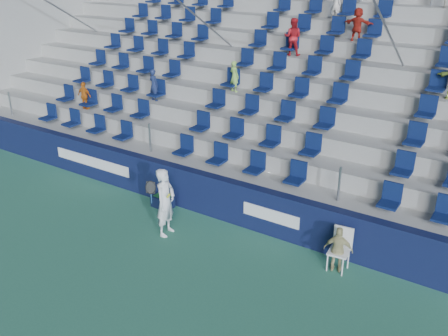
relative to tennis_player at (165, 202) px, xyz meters
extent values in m
plane|color=#32755A|center=(0.84, -1.65, -0.92)|extent=(70.00, 70.00, 0.00)
cube|color=#10173D|center=(0.84, 1.50, -0.32)|extent=(24.00, 0.30, 1.20)
cube|color=white|center=(-4.16, 1.34, -0.30)|extent=(3.20, 0.02, 0.34)
cube|color=white|center=(2.34, 1.34, -0.30)|extent=(1.60, 0.02, 0.34)
cube|color=#989893|center=(0.84, 2.08, -0.32)|extent=(24.00, 0.85, 1.20)
cube|color=#989893|center=(0.84, 2.93, -0.07)|extent=(24.00, 0.85, 1.70)
cube|color=#989893|center=(0.84, 3.78, 0.18)|extent=(24.00, 0.85, 2.20)
cube|color=#989893|center=(0.84, 4.63, 0.43)|extent=(24.00, 0.85, 2.70)
cube|color=#989893|center=(0.84, 5.48, 0.68)|extent=(24.00, 0.85, 3.20)
cube|color=#989893|center=(0.84, 6.33, 0.93)|extent=(24.00, 0.85, 3.70)
cube|color=#989893|center=(0.84, 7.18, 1.18)|extent=(24.00, 0.85, 4.20)
cube|color=#989893|center=(0.84, 8.03, 1.43)|extent=(24.00, 0.85, 4.70)
cube|color=#989893|center=(0.84, 8.88, 1.68)|extent=(24.00, 0.85, 5.20)
cube|color=#989893|center=(0.84, 9.55, 2.18)|extent=(24.00, 0.50, 6.20)
cube|color=#989893|center=(-11.01, 5.48, 1.68)|extent=(0.30, 7.65, 5.20)
cube|color=#0B1843|center=(0.84, 2.08, 0.63)|extent=(16.05, 0.50, 0.70)
cube|color=#0B1843|center=(0.84, 2.93, 1.13)|extent=(16.05, 0.50, 0.70)
cube|color=#0B1843|center=(0.84, 3.78, 1.63)|extent=(16.05, 0.50, 0.70)
cube|color=#0B1843|center=(0.84, 4.63, 2.13)|extent=(16.05, 0.50, 0.70)
cube|color=#0B1843|center=(0.84, 5.48, 2.63)|extent=(16.05, 0.50, 0.70)
cube|color=#0B1843|center=(0.84, 6.33, 3.13)|extent=(16.05, 0.50, 0.70)
cube|color=#0B1843|center=(0.84, 7.18, 3.63)|extent=(16.05, 0.50, 0.70)
cube|color=#0B1843|center=(0.84, 8.03, 4.13)|extent=(16.05, 0.50, 0.70)
cylinder|color=gray|center=(-2.16, 5.48, 3.43)|extent=(0.06, 7.68, 4.55)
cylinder|color=gray|center=(3.84, 5.48, 3.43)|extent=(0.06, 7.68, 4.55)
cylinder|color=gray|center=(-8.96, 5.48, 3.43)|extent=(0.06, 7.68, 4.55)
imported|color=#18234A|center=(-3.46, 3.73, 1.81)|extent=(0.43, 0.32, 1.06)
imported|color=#B31720|center=(0.32, 6.28, 3.37)|extent=(0.68, 0.59, 1.18)
imported|color=#87C04D|center=(-0.82, 4.58, 2.27)|extent=(0.41, 0.32, 0.97)
imported|color=silver|center=(1.03, 7.98, 4.27)|extent=(0.38, 0.27, 0.99)
imported|color=#AF2117|center=(2.13, 7.13, 3.79)|extent=(0.98, 0.39, 1.03)
imported|color=orange|center=(-5.94, 2.88, 1.27)|extent=(0.59, 0.28, 0.97)
imported|color=silver|center=(0.00, 0.00, 0.00)|extent=(0.53, 0.73, 1.84)
cylinder|color=navy|center=(-0.25, -0.25, 0.15)|extent=(0.03, 0.03, 0.28)
torus|color=black|center=(-0.25, -0.25, 0.45)|extent=(0.30, 0.17, 0.28)
plane|color=#262626|center=(-0.25, -0.25, 0.45)|extent=(0.30, 0.16, 0.29)
sphere|color=#CEDA32|center=(0.25, -0.20, 0.30)|extent=(0.07, 0.07, 0.07)
sphere|color=#CEDA32|center=(0.25, -0.14, 0.33)|extent=(0.07, 0.07, 0.07)
cube|color=white|center=(4.34, 0.90, -0.45)|extent=(0.50, 0.50, 0.04)
cube|color=white|center=(4.34, 1.12, -0.16)|extent=(0.46, 0.10, 0.56)
cylinder|color=white|center=(4.16, 0.72, -0.69)|extent=(0.03, 0.03, 0.45)
cylinder|color=white|center=(4.53, 0.72, -0.69)|extent=(0.03, 0.03, 0.45)
cylinder|color=white|center=(4.16, 1.09, -0.69)|extent=(0.03, 0.03, 0.45)
cylinder|color=white|center=(4.53, 1.09, -0.69)|extent=(0.03, 0.03, 0.45)
imported|color=tan|center=(4.34, 0.85, -0.36)|extent=(0.71, 0.43, 1.13)
cube|color=#0F1839|center=(-1.05, 1.10, -0.75)|extent=(0.64, 0.44, 0.33)
cube|color=#1E662D|center=(-1.05, 1.10, -0.68)|extent=(0.52, 0.32, 0.20)
camera|label=1|loc=(7.47, -8.67, 5.84)|focal=40.00mm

